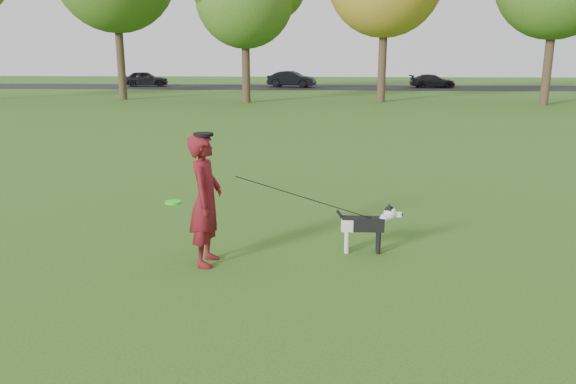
# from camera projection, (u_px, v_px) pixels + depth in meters

# --- Properties ---
(ground) EXTENTS (120.00, 120.00, 0.00)m
(ground) POSITION_uv_depth(u_px,v_px,m) (280.00, 256.00, 8.37)
(ground) COLOR #285116
(ground) RESTS_ON ground
(road) EXTENTS (120.00, 7.00, 0.02)m
(road) POSITION_uv_depth(u_px,v_px,m) (317.00, 87.00, 47.08)
(road) COLOR black
(road) RESTS_ON ground
(man) EXTENTS (0.47, 0.70, 1.88)m
(man) POSITION_uv_depth(u_px,v_px,m) (206.00, 200.00, 7.87)
(man) COLOR #62110E
(man) RESTS_ON ground
(dog) EXTENTS (1.00, 0.20, 0.76)m
(dog) POSITION_uv_depth(u_px,v_px,m) (368.00, 223.00, 8.43)
(dog) COLOR black
(dog) RESTS_ON ground
(car_left) EXTENTS (4.03, 2.26, 1.30)m
(car_left) POSITION_uv_depth(u_px,v_px,m) (145.00, 79.00, 47.84)
(car_left) COLOR black
(car_left) RESTS_ON road
(car_mid) EXTENTS (4.20, 2.23, 1.32)m
(car_mid) POSITION_uv_depth(u_px,v_px,m) (292.00, 79.00, 47.05)
(car_mid) COLOR black
(car_mid) RESTS_ON road
(car_right) EXTENTS (3.77, 1.65, 1.08)m
(car_right) POSITION_uv_depth(u_px,v_px,m) (432.00, 81.00, 46.35)
(car_right) COLOR black
(car_right) RESTS_ON road
(man_held_items) EXTENTS (3.02, 0.83, 1.38)m
(man_held_items) POSITION_uv_depth(u_px,v_px,m) (309.00, 199.00, 8.05)
(man_held_items) COLOR #2DEF1E
(man_held_items) RESTS_ON ground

